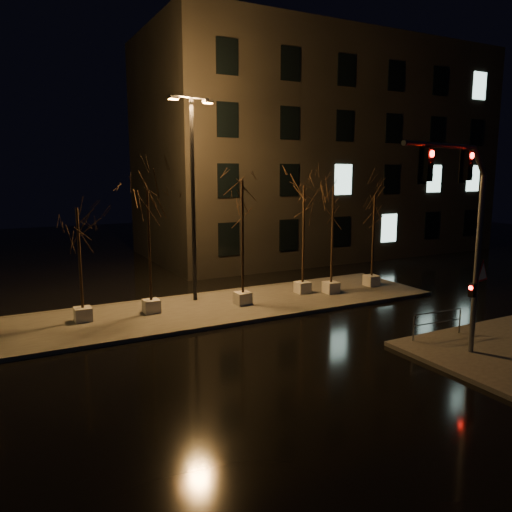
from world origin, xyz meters
TOP-DOWN VIEW (x-y plane):
  - ground at (0.00, 0.00)m, footprint 90.00×90.00m
  - median at (0.00, 6.00)m, footprint 22.00×5.00m
  - building at (14.00, 18.00)m, footprint 25.00×12.00m
  - tree_1 at (-4.93, 6.43)m, footprint 1.80×1.80m
  - tree_2 at (-2.19, 6.35)m, footprint 1.80×1.80m
  - tree_3 at (1.80, 5.73)m, footprint 1.80×1.80m
  - tree_4 at (5.33, 6.28)m, footprint 1.80×1.80m
  - tree_5 at (6.54, 5.60)m, footprint 1.80×1.80m
  - tree_6 at (9.34, 5.91)m, footprint 1.80×1.80m
  - traffic_signal_mast at (4.79, -3.36)m, footprint 5.30×1.38m
  - streetlight_main at (0.19, 7.45)m, footprint 2.25×0.82m
  - guard_rail_a at (6.00, -1.50)m, footprint 2.19×0.20m

SIDE VIEW (x-z plane):
  - ground at x=0.00m, z-range 0.00..0.00m
  - median at x=0.00m, z-range 0.00..0.15m
  - guard_rail_a at x=6.00m, z-range 0.29..1.24m
  - tree_1 at x=-4.93m, z-range 1.35..5.96m
  - tree_6 at x=9.34m, z-range 1.39..6.18m
  - tree_2 at x=-2.19m, z-range 1.52..6.80m
  - tree_5 at x=6.54m, z-range 1.53..6.86m
  - tree_4 at x=5.33m, z-range 1.54..6.89m
  - tree_3 at x=1.80m, z-range 1.61..7.24m
  - traffic_signal_mast at x=4.79m, z-range 1.19..7.82m
  - streetlight_main at x=0.19m, z-range 0.85..9.93m
  - building at x=14.00m, z-range 0.00..15.00m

